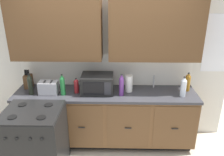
{
  "coord_description": "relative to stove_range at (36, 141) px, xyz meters",
  "views": [
    {
      "loc": [
        0.17,
        -2.86,
        2.42
      ],
      "look_at": [
        0.1,
        0.27,
        1.17
      ],
      "focal_mm": 36.32,
      "sensor_mm": 36.0,
      "label": 1
    }
  ],
  "objects": [
    {
      "name": "bottle_amber",
      "position": [
        2.2,
        0.73,
        0.59
      ],
      "size": [
        0.08,
        0.08,
        0.3
      ],
      "color": "#9E6619",
      "rests_on": "counter_run"
    },
    {
      "name": "sink_faucet",
      "position": [
        1.7,
        0.84,
        0.55
      ],
      "size": [
        0.02,
        0.02,
        0.2
      ],
      "primitive_type": "cylinder",
      "color": "#B2B5BA",
      "rests_on": "counter_run"
    },
    {
      "name": "bottle_green",
      "position": [
        0.3,
        0.53,
        0.61
      ],
      "size": [
        0.07,
        0.07,
        0.33
      ],
      "color": "#237A38",
      "rests_on": "counter_run"
    },
    {
      "name": "bottle_violet",
      "position": [
        1.17,
        0.54,
        0.61
      ],
      "size": [
        0.07,
        0.07,
        0.34
      ],
      "color": "#663384",
      "rests_on": "counter_run"
    },
    {
      "name": "counter_run",
      "position": [
        0.93,
        0.63,
        0.0
      ],
      "size": [
        2.8,
        0.64,
        0.92
      ],
      "color": "black",
      "rests_on": "ground_plane"
    },
    {
      "name": "toaster",
      "position": [
        0.07,
        0.58,
        0.54
      ],
      "size": [
        0.28,
        0.18,
        0.19
      ],
      "color": "#B7B7BC",
      "rests_on": "counter_run"
    },
    {
      "name": "bottle_red",
      "position": [
        0.49,
        0.61,
        0.56
      ],
      "size": [
        0.07,
        0.07,
        0.24
      ],
      "color": "maroon",
      "rests_on": "counter_run"
    },
    {
      "name": "ground_plane",
      "position": [
        0.93,
        0.33,
        -0.47
      ],
      "size": [
        8.0,
        8.0,
        0.0
      ],
      "primitive_type": "plane",
      "color": "#B2A893"
    },
    {
      "name": "microwave",
      "position": [
        0.81,
        0.64,
        0.59
      ],
      "size": [
        0.48,
        0.37,
        0.28
      ],
      "color": "black",
      "rests_on": "counter_run"
    },
    {
      "name": "paper_towel_roll",
      "position": [
        1.29,
        0.68,
        0.58
      ],
      "size": [
        0.12,
        0.12,
        0.26
      ],
      "primitive_type": "cylinder",
      "color": "white",
      "rests_on": "counter_run"
    },
    {
      "name": "stove_range",
      "position": [
        0.0,
        0.0,
        0.0
      ],
      "size": [
        0.76,
        0.68,
        0.95
      ],
      "color": "black",
      "rests_on": "ground_plane"
    },
    {
      "name": "knife_block",
      "position": [
        -0.31,
        0.77,
        0.56
      ],
      "size": [
        0.11,
        0.14,
        0.31
      ],
      "color": "#52361E",
      "rests_on": "counter_run"
    },
    {
      "name": "wall_unit",
      "position": [
        0.93,
        0.83,
        1.19
      ],
      "size": [
        3.97,
        0.4,
        2.48
      ],
      "color": "silver",
      "rests_on": "ground_plane"
    },
    {
      "name": "bottle_clear",
      "position": [
        2.08,
        0.53,
        0.6
      ],
      "size": [
        0.08,
        0.08,
        0.31
      ],
      "color": "silver",
      "rests_on": "counter_run"
    },
    {
      "name": "bottle_dark",
      "position": [
        -0.19,
        0.53,
        0.61
      ],
      "size": [
        0.07,
        0.07,
        0.33
      ],
      "color": "black",
      "rests_on": "counter_run"
    }
  ]
}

